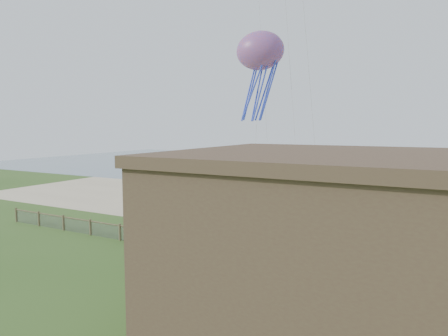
{
  "coord_description": "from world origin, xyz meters",
  "views": [
    {
      "loc": [
        14.29,
        -15.45,
        8.3
      ],
      "look_at": [
        1.58,
        8.0,
        5.53
      ],
      "focal_mm": 32.0,
      "sensor_mm": 36.0,
      "label": 1
    }
  ],
  "objects_px": {
    "octopus_kite": "(260,75)",
    "motel": "(391,267)",
    "picnic_table": "(210,258)",
    "chainlink_fence": "(189,245)"
  },
  "relations": [
    {
      "from": "chainlink_fence",
      "to": "motel",
      "type": "distance_m",
      "value": 15.06
    },
    {
      "from": "picnic_table",
      "to": "octopus_kite",
      "type": "xyz_separation_m",
      "value": [
        -2.0,
        11.92,
        12.39
      ]
    },
    {
      "from": "motel",
      "to": "octopus_kite",
      "type": "distance_m",
      "value": 23.73
    },
    {
      "from": "octopus_kite",
      "to": "motel",
      "type": "bearing_deg",
      "value": -35.41
    },
    {
      "from": "chainlink_fence",
      "to": "picnic_table",
      "type": "height_order",
      "value": "chainlink_fence"
    },
    {
      "from": "octopus_kite",
      "to": "picnic_table",
      "type": "bearing_deg",
      "value": -61.36
    },
    {
      "from": "motel",
      "to": "octopus_kite",
      "type": "height_order",
      "value": "octopus_kite"
    },
    {
      "from": "motel",
      "to": "octopus_kite",
      "type": "relative_size",
      "value": 1.87
    },
    {
      "from": "motel",
      "to": "picnic_table",
      "type": "relative_size",
      "value": 9.4
    },
    {
      "from": "picnic_table",
      "to": "motel",
      "type": "bearing_deg",
      "value": -30.55
    }
  ]
}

